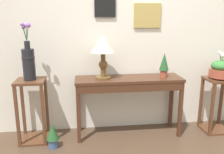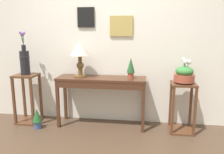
{
  "view_description": "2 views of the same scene",
  "coord_description": "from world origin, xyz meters",
  "views": [
    {
      "loc": [
        -0.65,
        -1.69,
        1.56
      ],
      "look_at": [
        -0.29,
        1.23,
        0.82
      ],
      "focal_mm": 38.87,
      "sensor_mm": 36.0,
      "label": 1
    },
    {
      "loc": [
        0.57,
        -2.02,
        1.49
      ],
      "look_at": [
        0.09,
        1.34,
        0.79
      ],
      "focal_mm": 35.78,
      "sensor_mm": 36.0,
      "label": 2
    }
  ],
  "objects": [
    {
      "name": "potted_plant_on_console",
      "position": [
        0.39,
        1.26,
        0.96
      ],
      "size": [
        0.12,
        0.12,
        0.31
      ],
      "color": "#9E4733",
      "rests_on": "console_table"
    },
    {
      "name": "back_wall_with_art",
      "position": [
        -0.0,
        1.57,
        1.4
      ],
      "size": [
        9.0,
        0.13,
        2.8
      ],
      "color": "silver",
      "rests_on": "ground"
    },
    {
      "name": "console_table",
      "position": [
        -0.07,
        1.26,
        0.68
      ],
      "size": [
        1.37,
        0.4,
        0.79
      ],
      "color": "#472819",
      "rests_on": "ground"
    },
    {
      "name": "planter_bowl_wide_right",
      "position": [
        1.16,
        1.24,
        0.88
      ],
      "size": [
        0.29,
        0.29,
        0.37
      ],
      "color": "#9E4733",
      "rests_on": "pedestal_stand_right"
    },
    {
      "name": "pedestal_stand_right",
      "position": [
        1.16,
        1.24,
        0.38
      ],
      "size": [
        0.35,
        0.35,
        0.75
      ],
      "color": "#56331E",
      "rests_on": "ground"
    },
    {
      "name": "pedestal_stand_left",
      "position": [
        -1.29,
        1.26,
        0.4
      ],
      "size": [
        0.35,
        0.35,
        0.81
      ],
      "color": "#56331E",
      "rests_on": "ground"
    },
    {
      "name": "potted_plant_floor",
      "position": [
        -1.04,
        1.03,
        0.18
      ],
      "size": [
        0.15,
        0.15,
        0.32
      ],
      "color": "#3D5684",
      "rests_on": "ground"
    },
    {
      "name": "table_lamp",
      "position": [
        -0.4,
        1.28,
        1.19
      ],
      "size": [
        0.31,
        0.31,
        0.55
      ],
      "color": "brown",
      "rests_on": "console_table"
    },
    {
      "name": "flower_vase_tall_left",
      "position": [
        -1.29,
        1.26,
        1.04
      ],
      "size": [
        0.15,
        0.15,
        0.68
      ],
      "color": "black",
      "rests_on": "pedestal_stand_left"
    }
  ]
}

